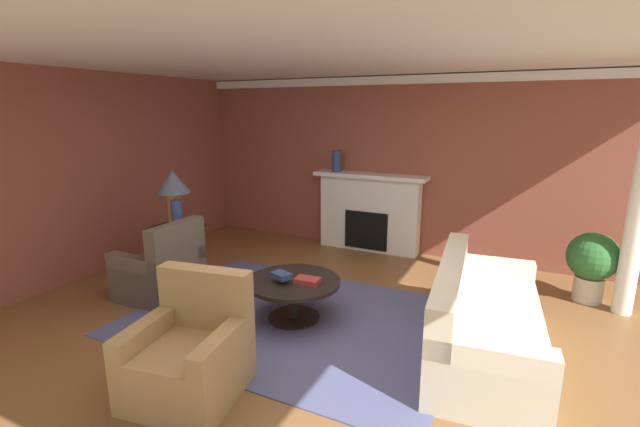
# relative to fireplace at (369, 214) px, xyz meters

# --- Properties ---
(ground_plane) EXTENTS (8.91, 8.91, 0.00)m
(ground_plane) POSITION_rel_fireplace_xyz_m (0.43, -2.94, -0.58)
(ground_plane) COLOR brown
(wall_fireplace) EXTENTS (7.45, 0.12, 2.71)m
(wall_fireplace) POSITION_rel_fireplace_xyz_m (0.43, 0.21, 0.77)
(wall_fireplace) COLOR brown
(wall_fireplace) RESTS_ON ground_plane
(wall_window) EXTENTS (0.12, 6.78, 2.71)m
(wall_window) POSITION_rel_fireplace_xyz_m (-3.06, -2.64, 0.77)
(wall_window) COLOR brown
(wall_window) RESTS_ON ground_plane
(ceiling_panel) EXTENTS (7.45, 6.78, 0.06)m
(ceiling_panel) POSITION_rel_fireplace_xyz_m (0.43, -2.64, 2.16)
(ceiling_panel) COLOR white
(crown_moulding) EXTENTS (7.45, 0.08, 0.12)m
(crown_moulding) POSITION_rel_fireplace_xyz_m (0.43, 0.13, 2.05)
(crown_moulding) COLOR white
(area_rug) EXTENTS (3.40, 2.51, 0.01)m
(area_rug) POSITION_rel_fireplace_xyz_m (0.12, -2.64, -0.58)
(area_rug) COLOR #4C517A
(area_rug) RESTS_ON ground_plane
(fireplace) EXTENTS (1.80, 0.35, 1.24)m
(fireplace) POSITION_rel_fireplace_xyz_m (0.00, 0.00, 0.00)
(fireplace) COLOR white
(fireplace) RESTS_ON ground_plane
(sofa) EXTENTS (1.10, 2.18, 0.85)m
(sofa) POSITION_rel_fireplace_xyz_m (2.01, -2.46, -0.29)
(sofa) COLOR beige
(sofa) RESTS_ON ground_plane
(armchair_near_window) EXTENTS (0.82, 0.82, 0.95)m
(armchair_near_window) POSITION_rel_fireplace_xyz_m (-1.60, -2.83, -0.28)
(armchair_near_window) COLOR brown
(armchair_near_window) RESTS_ON ground_plane
(armchair_facing_fireplace) EXTENTS (0.92, 0.92, 0.95)m
(armchair_facing_fireplace) POSITION_rel_fireplace_xyz_m (0.01, -4.09, -0.28)
(armchair_facing_fireplace) COLOR #9E7A4C
(armchair_facing_fireplace) RESTS_ON ground_plane
(coffee_table) EXTENTS (1.00, 1.00, 0.45)m
(coffee_table) POSITION_rel_fireplace_xyz_m (0.12, -2.64, -0.25)
(coffee_table) COLOR black
(coffee_table) RESTS_ON ground_plane
(side_table) EXTENTS (0.56, 0.56, 0.70)m
(side_table) POSITION_rel_fireplace_xyz_m (-1.91, -2.22, -0.18)
(side_table) COLOR black
(side_table) RESTS_ON ground_plane
(table_lamp) EXTENTS (0.44, 0.44, 0.75)m
(table_lamp) POSITION_rel_fireplace_xyz_m (-1.91, -2.22, 0.64)
(table_lamp) COLOR #B28E38
(table_lamp) RESTS_ON side_table
(vase_on_side_table) EXTENTS (0.15, 0.15, 0.39)m
(vase_on_side_table) POSITION_rel_fireplace_xyz_m (-1.76, -2.34, 0.31)
(vase_on_side_table) COLOR navy
(vase_on_side_table) RESTS_ON side_table
(vase_mantel_left) EXTENTS (0.14, 0.14, 0.34)m
(vase_mantel_left) POSITION_rel_fireplace_xyz_m (-0.55, -0.05, 0.82)
(vase_mantel_left) COLOR navy
(vase_mantel_left) RESTS_ON fireplace
(book_red_cover) EXTENTS (0.26, 0.18, 0.06)m
(book_red_cover) POSITION_rel_fireplace_xyz_m (0.30, -2.65, -0.11)
(book_red_cover) COLOR maroon
(book_red_cover) RESTS_ON coffee_table
(book_art_folio) EXTENTS (0.24, 0.20, 0.06)m
(book_art_folio) POSITION_rel_fireplace_xyz_m (0.05, -2.76, -0.05)
(book_art_folio) COLOR navy
(book_art_folio) RESTS_ON coffee_table
(potted_plant) EXTENTS (0.56, 0.56, 0.83)m
(potted_plant) POSITION_rel_fireplace_xyz_m (3.00, -0.69, -0.09)
(potted_plant) COLOR #BCB29E
(potted_plant) RESTS_ON ground_plane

